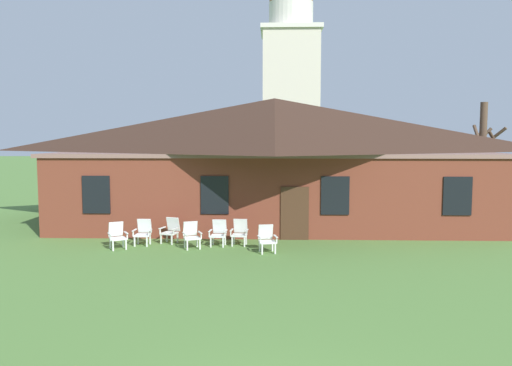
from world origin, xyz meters
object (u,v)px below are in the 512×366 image
(lawn_chair_by_porch, at_px, (117,235))
(lawn_chair_left_end, at_px, (171,230))
(lawn_chair_right_end, at_px, (219,232))
(lawn_chair_under_eave, at_px, (267,238))
(lawn_chair_middle, at_px, (191,234))
(lawn_chair_near_door, at_px, (143,232))
(lawn_chair_far_side, at_px, (240,232))

(lawn_chair_by_porch, height_order, lawn_chair_left_end, same)
(lawn_chair_right_end, distance_m, lawn_chair_under_eave, 2.07)
(lawn_chair_middle, bearing_deg, lawn_chair_right_end, 25.85)
(lawn_chair_near_door, height_order, lawn_chair_middle, same)
(lawn_chair_far_side, bearing_deg, lawn_chair_near_door, -178.16)
(lawn_chair_right_end, bearing_deg, lawn_chair_middle, -154.15)
(lawn_chair_by_porch, xyz_separation_m, lawn_chair_far_side, (4.40, 0.79, 0.00))
(lawn_chair_near_door, xyz_separation_m, lawn_chair_middle, (1.89, -0.49, 0.00))
(lawn_chair_left_end, distance_m, lawn_chair_middle, 1.30)
(lawn_chair_left_end, height_order, lawn_chair_under_eave, same)
(lawn_chair_by_porch, xyz_separation_m, lawn_chair_right_end, (3.62, 0.64, 0.00))
(lawn_chair_by_porch, distance_m, lawn_chair_left_end, 2.05)
(lawn_chair_near_door, xyz_separation_m, lawn_chair_far_side, (3.61, 0.12, 0.00))
(lawn_chair_middle, bearing_deg, lawn_chair_by_porch, -176.11)
(lawn_chair_far_side, xyz_separation_m, lawn_chair_under_eave, (1.02, -1.17, 0.00))
(lawn_chair_near_door, xyz_separation_m, lawn_chair_right_end, (2.84, -0.03, 0.00))
(lawn_chair_middle, height_order, lawn_chair_right_end, same)
(lawn_chair_right_end, xyz_separation_m, lawn_chair_far_side, (0.78, 0.15, 0.00))
(lawn_chair_left_end, bearing_deg, lawn_chair_middle, -44.07)
(lawn_chair_under_eave, bearing_deg, lawn_chair_right_end, 150.25)
(lawn_chair_by_porch, distance_m, lawn_chair_under_eave, 5.43)
(lawn_chair_near_door, distance_m, lawn_chair_right_end, 2.84)
(lawn_chair_near_door, relative_size, lawn_chair_under_eave, 1.00)
(lawn_chair_far_side, bearing_deg, lawn_chair_under_eave, -49.01)
(lawn_chair_left_end, height_order, lawn_chair_middle, same)
(lawn_chair_far_side, relative_size, lawn_chair_under_eave, 1.00)
(lawn_chair_left_end, bearing_deg, lawn_chair_right_end, -13.33)
(lawn_chair_by_porch, xyz_separation_m, lawn_chair_left_end, (1.74, 1.09, 0.00))
(lawn_chair_by_porch, relative_size, lawn_chair_right_end, 1.00)
(lawn_chair_near_door, height_order, lawn_chair_under_eave, same)
(lawn_chair_far_side, bearing_deg, lawn_chair_left_end, 173.55)
(lawn_chair_near_door, bearing_deg, lawn_chair_far_side, 1.84)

